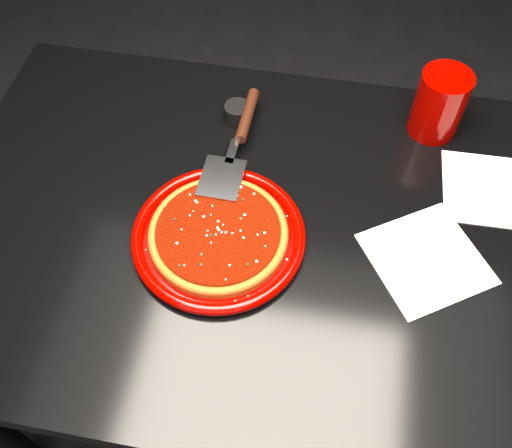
{
  "coord_description": "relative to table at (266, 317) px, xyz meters",
  "views": [
    {
      "loc": [
        0.08,
        -0.56,
        1.58
      ],
      "look_at": [
        -0.02,
        -0.01,
        0.77
      ],
      "focal_mm": 40.0,
      "sensor_mm": 36.0,
      "label": 1
    }
  ],
  "objects": [
    {
      "name": "pizza_server",
      "position": [
        -0.09,
        0.15,
        0.41
      ],
      "size": [
        0.1,
        0.32,
        0.02
      ],
      "primitive_type": null,
      "rotation": [
        0.0,
        0.0,
        -0.02
      ],
      "color": "#B0B3B8",
      "rests_on": "plate"
    },
    {
      "name": "plate",
      "position": [
        -0.08,
        -0.04,
        0.39
      ],
      "size": [
        0.3,
        0.3,
        0.02
      ],
      "primitive_type": "cylinder",
      "rotation": [
        0.0,
        0.0,
        0.0
      ],
      "color": "#740100",
      "rests_on": "table"
    },
    {
      "name": "pizza_crust",
      "position": [
        -0.08,
        -0.04,
        0.39
      ],
      "size": [
        0.24,
        0.24,
        0.01
      ],
      "primitive_type": "cylinder",
      "rotation": [
        0.0,
        0.0,
        0.0
      ],
      "color": "brown",
      "rests_on": "plate"
    },
    {
      "name": "parmesan_dusting",
      "position": [
        -0.08,
        -0.04,
        0.41
      ],
      "size": [
        0.21,
        0.21,
        0.01
      ],
      "primitive_type": null,
      "color": "beige",
      "rests_on": "plate"
    },
    {
      "name": "floor",
      "position": [
        0.0,
        0.0,
        -0.38
      ],
      "size": [
        4.0,
        4.0,
        0.01
      ],
      "primitive_type": "cube",
      "color": "black",
      "rests_on": "ground"
    },
    {
      "name": "pizza_crust_rim",
      "position": [
        -0.08,
        -0.04,
        0.4
      ],
      "size": [
        0.24,
        0.24,
        0.02
      ],
      "primitive_type": "torus",
      "rotation": [
        0.0,
        0.0,
        0.0
      ],
      "color": "brown",
      "rests_on": "plate"
    },
    {
      "name": "napkin_a",
      "position": [
        0.27,
        -0.02,
        0.38
      ],
      "size": [
        0.25,
        0.25,
        0.0
      ],
      "primitive_type": "cube",
      "rotation": [
        0.0,
        0.0,
        0.58
      ],
      "color": "white",
      "rests_on": "table"
    },
    {
      "name": "pizza_sauce",
      "position": [
        -0.08,
        -0.04,
        0.4
      ],
      "size": [
        0.21,
        0.21,
        0.01
      ],
      "primitive_type": "cylinder",
      "rotation": [
        0.0,
        0.0,
        0.0
      ],
      "color": "#6D1103",
      "rests_on": "plate"
    },
    {
      "name": "basil_flecks",
      "position": [
        -0.08,
        -0.04,
        0.41
      ],
      "size": [
        0.19,
        0.19,
        0.0
      ],
      "primitive_type": null,
      "color": "black",
      "rests_on": "plate"
    },
    {
      "name": "table",
      "position": [
        0.0,
        0.0,
        0.0
      ],
      "size": [
        1.2,
        0.8,
        0.75
      ],
      "primitive_type": "cube",
      "color": "black",
      "rests_on": "floor"
    },
    {
      "name": "cup",
      "position": [
        0.28,
        0.29,
        0.44
      ],
      "size": [
        0.12,
        0.12,
        0.13
      ],
      "primitive_type": "cylinder",
      "rotation": [
        0.0,
        0.0,
        -0.33
      ],
      "color": "#920200",
      "rests_on": "table"
    },
    {
      "name": "ramekin",
      "position": [
        -0.11,
        0.24,
        0.39
      ],
      "size": [
        0.05,
        0.05,
        0.04
      ],
      "primitive_type": "cylinder",
      "rotation": [
        0.0,
        0.0,
        -0.03
      ],
      "color": "black",
      "rests_on": "table"
    },
    {
      "name": "napkin_b",
      "position": [
        0.38,
        0.15,
        0.38
      ],
      "size": [
        0.16,
        0.17,
        0.0
      ],
      "primitive_type": "cube",
      "rotation": [
        0.0,
        0.0,
        0.02
      ],
      "color": "white",
      "rests_on": "table"
    }
  ]
}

